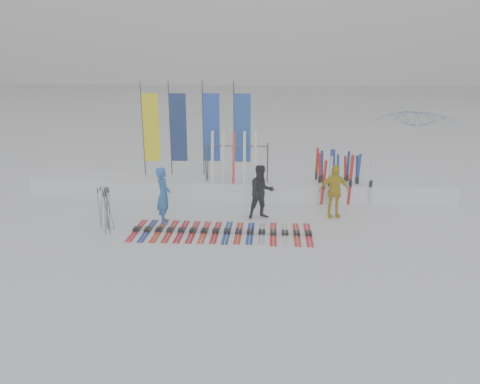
# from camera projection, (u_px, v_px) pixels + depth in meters

# --- Properties ---
(ground) EXTENTS (120.00, 120.00, 0.00)m
(ground) POSITION_uv_depth(u_px,v_px,m) (228.00, 248.00, 11.67)
(ground) COLOR white
(ground) RESTS_ON ground
(snow_bank) EXTENTS (14.00, 1.60, 0.60)m
(snow_bank) POSITION_uv_depth(u_px,v_px,m) (240.00, 186.00, 15.98)
(snow_bank) COLOR white
(snow_bank) RESTS_ON ground
(person_blue) EXTENTS (0.50, 0.66, 1.64)m
(person_blue) POSITION_uv_depth(u_px,v_px,m) (163.00, 196.00, 13.21)
(person_blue) COLOR blue
(person_blue) RESTS_ON ground
(person_black) EXTENTS (0.93, 0.83, 1.60)m
(person_black) POSITION_uv_depth(u_px,v_px,m) (261.00, 192.00, 13.61)
(person_black) COLOR black
(person_black) RESTS_ON ground
(person_yellow) EXTENTS (0.98, 0.54, 1.58)m
(person_yellow) POSITION_uv_depth(u_px,v_px,m) (334.00, 191.00, 13.70)
(person_yellow) COLOR gold
(person_yellow) RESTS_ON ground
(tent_canopy) EXTENTS (4.13, 4.16, 2.88)m
(tent_canopy) POSITION_uv_depth(u_px,v_px,m) (414.00, 148.00, 16.51)
(tent_canopy) COLOR white
(tent_canopy) RESTS_ON ground
(ski_row) EXTENTS (4.85, 1.70, 0.07)m
(ski_row) POSITION_uv_depth(u_px,v_px,m) (221.00, 231.00, 12.68)
(ski_row) COLOR red
(ski_row) RESTS_ON ground
(pole_cluster) EXTENTS (0.56, 0.81, 1.23)m
(pole_cluster) POSITION_uv_depth(u_px,v_px,m) (106.00, 209.00, 12.73)
(pole_cluster) COLOR #595B60
(pole_cluster) RESTS_ON ground
(feather_flags) EXTENTS (3.68, 0.18, 3.20)m
(feather_flags) POSITION_uv_depth(u_px,v_px,m) (195.00, 128.00, 15.80)
(feather_flags) COLOR #383A3F
(feather_flags) RESTS_ON ground
(ski_rack) EXTENTS (2.04, 0.80, 1.23)m
(ski_rack) POSITION_uv_depth(u_px,v_px,m) (237.00, 158.00, 15.30)
(ski_rack) COLOR #383A3F
(ski_rack) RESTS_ON ground
(upright_skis) EXTENTS (1.73, 1.05, 1.69)m
(upright_skis) POSITION_uv_depth(u_px,v_px,m) (338.00, 177.00, 15.22)
(upright_skis) COLOR navy
(upright_skis) RESTS_ON ground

